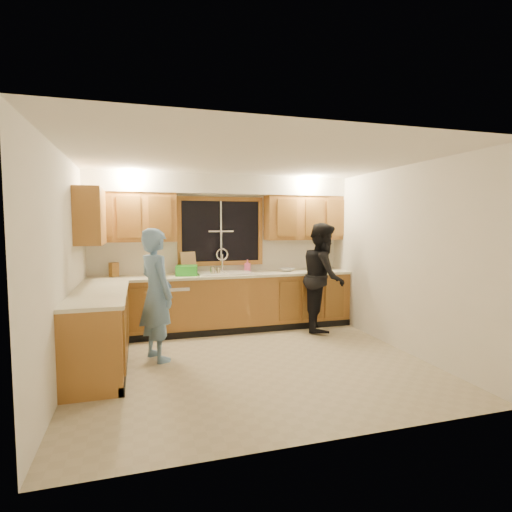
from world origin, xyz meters
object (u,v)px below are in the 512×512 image
at_px(dishwasher, 172,308).
at_px(bowl, 287,270).
at_px(sink, 225,277).
at_px(dish_crate, 187,270).
at_px(soap_bottle, 248,266).
at_px(knife_block, 114,270).
at_px(woman, 323,277).
at_px(man, 156,294).
at_px(stove, 94,345).

height_order(dishwasher, bowl, bowl).
height_order(sink, dish_crate, sink).
distance_m(dish_crate, soap_bottle, 1.05).
bearing_deg(knife_block, woman, -44.74).
xyz_separation_m(man, knife_block, (-0.57, 1.28, 0.19)).
distance_m(dishwasher, dish_crate, 0.63).
bearing_deg(bowl, soap_bottle, 167.69).
height_order(stove, knife_block, knife_block).
relative_size(stove, soap_bottle, 4.36).
bearing_deg(dishwasher, stove, -117.69).
height_order(woman, dish_crate, woman).
bearing_deg(soap_bottle, man, -139.85).
distance_m(stove, woman, 3.64).
relative_size(woman, knife_block, 8.03).
height_order(knife_block, bowl, knife_block).
distance_m(man, soap_bottle, 2.04).
height_order(soap_bottle, bowl, soap_bottle).
bearing_deg(bowl, dishwasher, -178.51).
bearing_deg(dishwasher, dish_crate, 2.73).
relative_size(man, bowl, 7.33).
bearing_deg(bowl, knife_block, 177.71).
bearing_deg(soap_bottle, dishwasher, -171.44).
distance_m(sink, dish_crate, 0.62).
relative_size(stove, dish_crate, 2.75).
bearing_deg(man, soap_bottle, -73.87).
bearing_deg(man, dishwasher, -37.69).
relative_size(man, dish_crate, 5.10).
relative_size(sink, man, 0.51).
bearing_deg(stove, man, 45.64).
xyz_separation_m(dishwasher, woman, (2.39, -0.41, 0.46)).
relative_size(dish_crate, bowl, 1.44).
bearing_deg(knife_block, dishwasher, -45.50).
bearing_deg(woman, stove, 137.30).
height_order(woman, bowl, woman).
height_order(man, bowl, man).
height_order(man, knife_block, man).
bearing_deg(soap_bottle, bowl, -12.31).
xyz_separation_m(woman, soap_bottle, (-1.11, 0.61, 0.15)).
relative_size(knife_block, dish_crate, 0.66).
bearing_deg(sink, dish_crate, -179.70).
xyz_separation_m(sink, dish_crate, (-0.61, -0.00, 0.13)).
bearing_deg(dishwasher, knife_block, 169.15).
bearing_deg(bowl, woman, -45.60).
height_order(sink, woman, woman).
bearing_deg(bowl, stove, -147.17).
distance_m(man, bowl, 2.50).
bearing_deg(stove, bowl, 32.83).
height_order(stove, soap_bottle, soap_bottle).
distance_m(sink, knife_block, 1.71).
bearing_deg(dish_crate, soap_bottle, 9.90).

